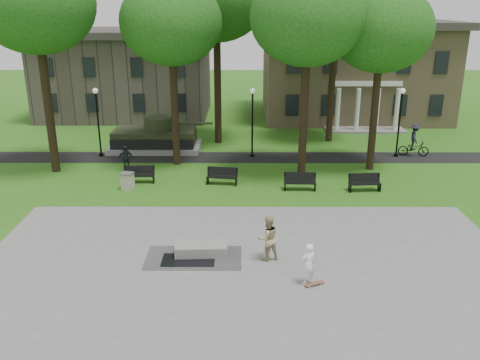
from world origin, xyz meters
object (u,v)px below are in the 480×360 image
at_px(cyclist, 414,143).
at_px(park_bench_0, 139,174).
at_px(concrete_block, 201,249).
at_px(friend_watching, 268,238).
at_px(skateboarder, 308,264).
at_px(trash_bin, 127,181).

distance_m(cyclist, park_bench_0, 18.84).
relative_size(concrete_block, friend_watching, 1.13).
bearing_deg(concrete_block, park_bench_0, 115.56).
bearing_deg(friend_watching, concrete_block, -32.58).
relative_size(concrete_block, cyclist, 0.97).
xyz_separation_m(skateboarder, cyclist, (9.44, 17.09, 0.07)).
xyz_separation_m(friend_watching, park_bench_0, (-7.13, 9.59, -0.47)).
xyz_separation_m(concrete_block, park_bench_0, (-4.35, 9.09, 0.28)).
bearing_deg(friend_watching, park_bench_0, -75.82).
bearing_deg(concrete_block, skateboarder, -30.09).
bearing_deg(friend_watching, trash_bin, -70.59).
height_order(skateboarder, park_bench_0, skateboarder).
distance_m(skateboarder, park_bench_0, 14.36).
xyz_separation_m(skateboarder, trash_bin, (-9.01, 10.41, -0.37)).
height_order(concrete_block, park_bench_0, park_bench_0).
xyz_separation_m(cyclist, park_bench_0, (-17.99, -5.56, -0.40)).
relative_size(cyclist, park_bench_0, 1.24).
bearing_deg(trash_bin, concrete_block, -58.90).
distance_m(concrete_block, trash_bin, 9.32).
height_order(friend_watching, trash_bin, friend_watching).
bearing_deg(skateboarder, friend_watching, -84.91).
bearing_deg(cyclist, concrete_block, 145.47).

